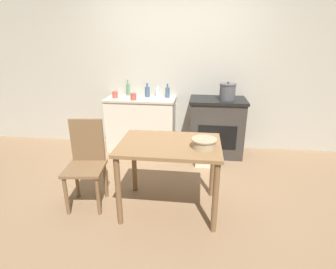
# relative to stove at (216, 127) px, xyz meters

# --- Properties ---
(ground_plane) EXTENTS (14.00, 14.00, 0.00)m
(ground_plane) POSITION_rel_stove_xyz_m (-0.67, -1.27, -0.45)
(ground_plane) COLOR #896B4C
(wall_back) EXTENTS (8.00, 0.07, 2.55)m
(wall_back) POSITION_rel_stove_xyz_m (-0.67, 0.32, 0.83)
(wall_back) COLOR #B2AD9E
(wall_back) RESTS_ON ground_plane
(counter_cabinet) EXTENTS (1.11, 0.52, 0.87)m
(counter_cabinet) POSITION_rel_stove_xyz_m (-1.21, 0.04, -0.02)
(counter_cabinet) COLOR beige
(counter_cabinet) RESTS_ON ground_plane
(stove) EXTENTS (0.85, 0.61, 0.90)m
(stove) POSITION_rel_stove_xyz_m (0.00, 0.00, 0.00)
(stove) COLOR #38332D
(stove) RESTS_ON ground_plane
(work_table) EXTENTS (1.02, 0.72, 0.77)m
(work_table) POSITION_rel_stove_xyz_m (-0.56, -1.57, 0.20)
(work_table) COLOR olive
(work_table) RESTS_ON ground_plane
(chair) EXTENTS (0.44, 0.44, 0.94)m
(chair) POSITION_rel_stove_xyz_m (-1.47, -1.55, 0.05)
(chair) COLOR brown
(chair) RESTS_ON ground_plane
(flour_sack) EXTENTS (0.30, 0.21, 0.42)m
(flour_sack) POSITION_rel_stove_xyz_m (-0.15, -0.47, -0.24)
(flour_sack) COLOR beige
(flour_sack) RESTS_ON ground_plane
(stock_pot) EXTENTS (0.24, 0.24, 0.27)m
(stock_pot) POSITION_rel_stove_xyz_m (0.12, -0.06, 0.57)
(stock_pot) COLOR #4C4C51
(stock_pot) RESTS_ON stove
(mixing_bowl_large) EXTENTS (0.24, 0.24, 0.09)m
(mixing_bowl_large) POSITION_rel_stove_xyz_m (-0.22, -1.64, 0.37)
(mixing_bowl_large) COLOR tan
(mixing_bowl_large) RESTS_ON work_table
(bottle_far_left) EXTENTS (0.07, 0.07, 0.18)m
(bottle_far_left) POSITION_rel_stove_xyz_m (-0.97, 0.20, 0.49)
(bottle_far_left) COLOR silver
(bottle_far_left) RESTS_ON counter_cabinet
(bottle_left) EXTENTS (0.08, 0.08, 0.22)m
(bottle_left) POSITION_rel_stove_xyz_m (-1.12, 0.15, 0.50)
(bottle_left) COLOR #3D5675
(bottle_left) RESTS_ON counter_cabinet
(bottle_mid_left) EXTENTS (0.07, 0.07, 0.22)m
(bottle_mid_left) POSITION_rel_stove_xyz_m (-0.79, 0.14, 0.50)
(bottle_mid_left) COLOR #3D5675
(bottle_mid_left) RESTS_ON counter_cabinet
(bottle_center_left) EXTENTS (0.06, 0.06, 0.25)m
(bottle_center_left) POSITION_rel_stove_xyz_m (-1.46, 0.22, 0.51)
(bottle_center_left) COLOR #517F5B
(bottle_center_left) RESTS_ON counter_cabinet
(cup_center) EXTENTS (0.09, 0.09, 0.10)m
(cup_center) POSITION_rel_stove_xyz_m (-1.62, 0.00, 0.47)
(cup_center) COLOR #B74C42
(cup_center) RESTS_ON counter_cabinet
(cup_center_right) EXTENTS (0.09, 0.09, 0.10)m
(cup_center_right) POSITION_rel_stove_xyz_m (-1.29, -0.11, 0.47)
(cup_center_right) COLOR #B74C42
(cup_center_right) RESTS_ON counter_cabinet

